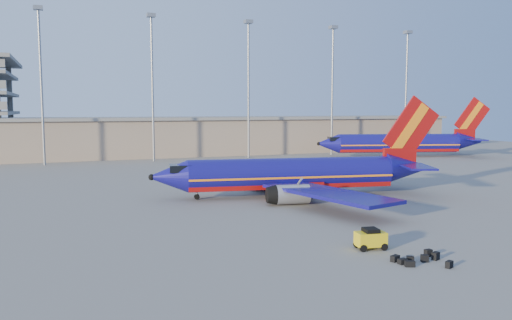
% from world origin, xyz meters
% --- Properties ---
extents(ground, '(220.00, 220.00, 0.00)m').
position_xyz_m(ground, '(0.00, 0.00, 0.00)').
color(ground, slate).
rests_on(ground, ground).
extents(terminal_building, '(122.00, 16.00, 8.50)m').
position_xyz_m(terminal_building, '(10.00, 58.00, 4.32)').
color(terminal_building, '#88735D').
rests_on(terminal_building, ground).
extents(light_mast_row, '(101.60, 1.60, 28.65)m').
position_xyz_m(light_mast_row, '(5.00, 46.00, 17.55)').
color(light_mast_row, gray).
rests_on(light_mast_row, ground).
extents(aircraft_main, '(35.17, 33.56, 11.98)m').
position_xyz_m(aircraft_main, '(4.35, -0.09, 2.56)').
color(aircraft_main, navy).
rests_on(aircraft_main, ground).
extents(aircraft_second, '(37.26, 18.35, 12.92)m').
position_xyz_m(aircraft_second, '(46.83, 36.14, 2.96)').
color(aircraft_second, navy).
rests_on(aircraft_second, ground).
extents(baggage_tug, '(2.36, 1.63, 1.57)m').
position_xyz_m(baggage_tug, '(-0.39, -22.46, 0.82)').
color(baggage_tug, gold).
rests_on(baggage_tug, ground).
extents(luggage_pile, '(3.54, 3.03, 0.54)m').
position_xyz_m(luggage_pile, '(0.92, -26.36, 0.22)').
color(luggage_pile, black).
rests_on(luggage_pile, ground).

